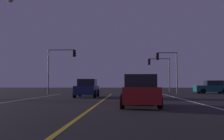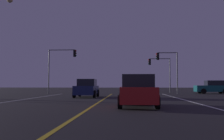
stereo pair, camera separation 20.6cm
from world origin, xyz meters
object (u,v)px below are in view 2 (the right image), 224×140
(traffic_light_near_right, at_px, (167,63))
(traffic_light_near_left, at_px, (62,61))
(car_crossing_side, at_px, (213,87))
(car_lead_same_lane, at_px, (137,91))
(car_oncoming, at_px, (87,88))
(traffic_light_far_right, at_px, (159,67))

(traffic_light_near_right, distance_m, traffic_light_near_left, 13.49)
(traffic_light_near_left, bearing_deg, car_crossing_side, 3.29)
(car_lead_same_lane, height_order, traffic_light_near_right, traffic_light_near_right)
(car_oncoming, bearing_deg, car_lead_same_lane, 22.93)
(car_oncoming, xyz_separation_m, traffic_light_near_right, (8.85, 8.78, 3.08))
(traffic_light_near_left, relative_size, traffic_light_far_right, 1.13)
(car_oncoming, distance_m, traffic_light_near_right, 12.84)
(car_lead_same_lane, distance_m, traffic_light_near_right, 19.77)
(traffic_light_near_right, distance_m, traffic_light_far_right, 5.51)
(car_lead_same_lane, height_order, traffic_light_far_right, traffic_light_far_right)
(car_crossing_side, distance_m, traffic_light_near_right, 6.82)
(car_oncoming, bearing_deg, traffic_light_near_right, 134.78)
(traffic_light_far_right, bearing_deg, traffic_light_near_right, 93.16)
(car_crossing_side, relative_size, traffic_light_near_left, 0.75)
(car_lead_same_lane, relative_size, traffic_light_near_left, 0.75)
(car_lead_same_lane, bearing_deg, traffic_light_far_right, -9.79)
(car_lead_same_lane, xyz_separation_m, car_crossing_side, (10.51, 20.11, 0.00))
(car_oncoming, height_order, car_crossing_side, same)
(car_oncoming, height_order, traffic_light_near_right, traffic_light_near_right)
(car_oncoming, xyz_separation_m, traffic_light_far_right, (8.55, 14.28, 2.96))
(car_oncoming, bearing_deg, traffic_light_far_right, 149.10)
(car_lead_same_lane, xyz_separation_m, traffic_light_near_right, (4.53, 19.00, 3.08))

